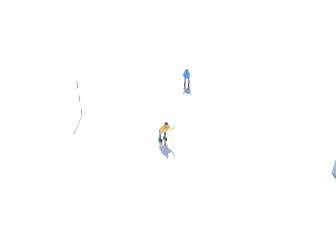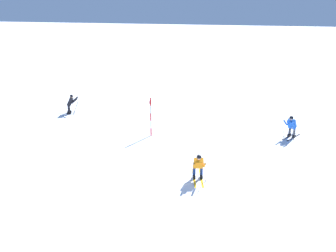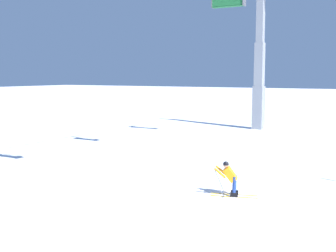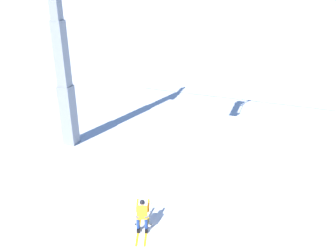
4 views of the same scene
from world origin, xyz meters
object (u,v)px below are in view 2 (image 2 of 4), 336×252
(trail_marker_pole, at_px, (151,116))
(skier_distant_uphill, at_px, (292,125))
(skier_distant_downhill, at_px, (70,103))
(skier_carving_main, at_px, (198,165))

(trail_marker_pole, height_order, skier_distant_uphill, trail_marker_pole)
(skier_distant_downhill, bearing_deg, skier_distant_uphill, 178.40)
(trail_marker_pole, distance_m, skier_distant_uphill, 8.30)
(skier_carving_main, distance_m, trail_marker_pole, 6.07)
(skier_carving_main, bearing_deg, skier_distant_downhill, -32.97)
(trail_marker_pole, bearing_deg, skier_carving_main, 130.30)
(trail_marker_pole, relative_size, skier_distant_downhill, 1.40)
(skier_distant_uphill, height_order, skier_distant_downhill, skier_distant_downhill)
(skier_distant_uphill, distance_m, skier_distant_downhill, 15.11)
(skier_carving_main, xyz_separation_m, trail_marker_pole, (3.91, -4.61, 0.52))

